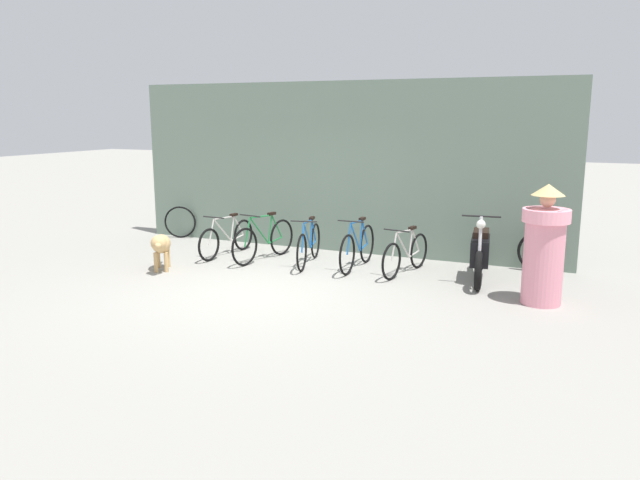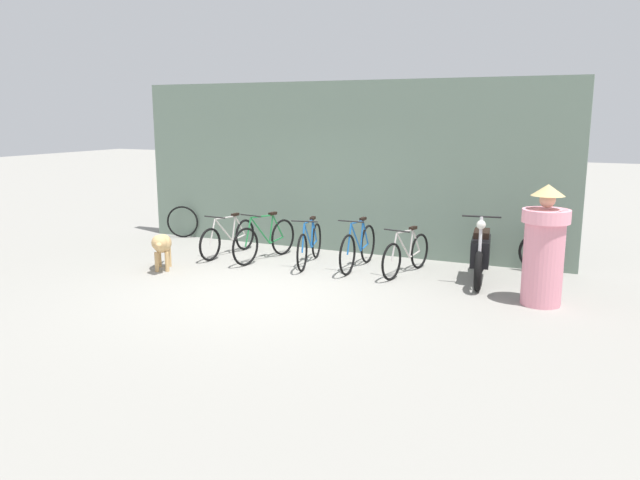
{
  "view_description": "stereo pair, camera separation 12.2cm",
  "coord_description": "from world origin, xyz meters",
  "px_view_note": "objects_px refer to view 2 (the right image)",
  "views": [
    {
      "loc": [
        4.54,
        -7.88,
        2.61
      ],
      "look_at": [
        0.58,
        1.0,
        0.65
      ],
      "focal_mm": 35.0,
      "sensor_mm": 36.0,
      "label": 1
    },
    {
      "loc": [
        4.65,
        -7.83,
        2.61
      ],
      "look_at": [
        0.58,
        1.0,
        0.65
      ],
      "focal_mm": 35.0,
      "sensor_mm": 36.0,
      "label": 2
    }
  ],
  "objects_px": {
    "bicycle_3": "(358,248)",
    "person_in_robes": "(544,246)",
    "bicycle_0": "(228,238)",
    "bicycle_2": "(310,245)",
    "spare_tire_right": "(539,253)",
    "motorcycle": "(480,254)",
    "bicycle_1": "(265,240)",
    "spare_tire_left": "(183,222)",
    "bicycle_4": "(406,254)",
    "stray_dog": "(162,244)"
  },
  "relations": [
    {
      "from": "bicycle_0",
      "to": "bicycle_3",
      "type": "distance_m",
      "value": 2.61
    },
    {
      "from": "bicycle_3",
      "to": "spare_tire_left",
      "type": "height_order",
      "value": "bicycle_3"
    },
    {
      "from": "motorcycle",
      "to": "spare_tire_right",
      "type": "bearing_deg",
      "value": 131.3
    },
    {
      "from": "bicycle_0",
      "to": "bicycle_1",
      "type": "height_order",
      "value": "bicycle_1"
    },
    {
      "from": "bicycle_2",
      "to": "spare_tire_right",
      "type": "xyz_separation_m",
      "value": [
        3.75,
        1.07,
        -0.01
      ]
    },
    {
      "from": "bicycle_2",
      "to": "bicycle_4",
      "type": "distance_m",
      "value": 1.76
    },
    {
      "from": "bicycle_4",
      "to": "stray_dog",
      "type": "height_order",
      "value": "bicycle_4"
    },
    {
      "from": "bicycle_1",
      "to": "bicycle_3",
      "type": "height_order",
      "value": "bicycle_3"
    },
    {
      "from": "bicycle_0",
      "to": "bicycle_2",
      "type": "distance_m",
      "value": 1.71
    },
    {
      "from": "bicycle_4",
      "to": "person_in_robes",
      "type": "relative_size",
      "value": 0.93
    },
    {
      "from": "bicycle_1",
      "to": "person_in_robes",
      "type": "distance_m",
      "value": 4.94
    },
    {
      "from": "bicycle_2",
      "to": "motorcycle",
      "type": "relative_size",
      "value": 0.89
    },
    {
      "from": "person_in_robes",
      "to": "stray_dog",
      "type": "bearing_deg",
      "value": 44.73
    },
    {
      "from": "bicycle_0",
      "to": "bicycle_2",
      "type": "relative_size",
      "value": 1.01
    },
    {
      "from": "person_in_robes",
      "to": "spare_tire_right",
      "type": "bearing_deg",
      "value": -44.83
    },
    {
      "from": "bicycle_2",
      "to": "bicycle_4",
      "type": "bearing_deg",
      "value": 79.83
    },
    {
      "from": "bicycle_2",
      "to": "bicycle_0",
      "type": "bearing_deg",
      "value": -102.36
    },
    {
      "from": "bicycle_0",
      "to": "motorcycle",
      "type": "xyz_separation_m",
      "value": [
        4.66,
        0.11,
        0.11
      ]
    },
    {
      "from": "bicycle_4",
      "to": "person_in_robes",
      "type": "distance_m",
      "value": 2.42
    },
    {
      "from": "spare_tire_left",
      "to": "bicycle_4",
      "type": "bearing_deg",
      "value": -10.9
    },
    {
      "from": "bicycle_1",
      "to": "motorcycle",
      "type": "height_order",
      "value": "motorcycle"
    },
    {
      "from": "motorcycle",
      "to": "spare_tire_right",
      "type": "relative_size",
      "value": 2.72
    },
    {
      "from": "bicycle_4",
      "to": "bicycle_0",
      "type": "bearing_deg",
      "value": -78.39
    },
    {
      "from": "bicycle_0",
      "to": "stray_dog",
      "type": "relative_size",
      "value": 1.82
    },
    {
      "from": "bicycle_0",
      "to": "bicycle_3",
      "type": "relative_size",
      "value": 1.01
    },
    {
      "from": "bicycle_1",
      "to": "spare_tire_right",
      "type": "relative_size",
      "value": 2.5
    },
    {
      "from": "person_in_robes",
      "to": "spare_tire_right",
      "type": "distance_m",
      "value": 1.94
    },
    {
      "from": "bicycle_2",
      "to": "bicycle_3",
      "type": "distance_m",
      "value": 0.9
    },
    {
      "from": "person_in_robes",
      "to": "spare_tire_right",
      "type": "height_order",
      "value": "person_in_robes"
    },
    {
      "from": "bicycle_3",
      "to": "person_in_robes",
      "type": "height_order",
      "value": "person_in_robes"
    },
    {
      "from": "person_in_robes",
      "to": "motorcycle",
      "type": "bearing_deg",
      "value": -3.73
    },
    {
      "from": "bicycle_1",
      "to": "bicycle_4",
      "type": "relative_size",
      "value": 1.1
    },
    {
      "from": "spare_tire_left",
      "to": "bicycle_3",
      "type": "bearing_deg",
      "value": -12.76
    },
    {
      "from": "bicycle_3",
      "to": "bicycle_4",
      "type": "bearing_deg",
      "value": 88.57
    },
    {
      "from": "person_in_robes",
      "to": "bicycle_2",
      "type": "bearing_deg",
      "value": 27.21
    },
    {
      "from": "bicycle_0",
      "to": "bicycle_2",
      "type": "height_order",
      "value": "bicycle_2"
    },
    {
      "from": "stray_dog",
      "to": "person_in_robes",
      "type": "distance_m",
      "value": 6.1
    },
    {
      "from": "bicycle_1",
      "to": "bicycle_3",
      "type": "relative_size",
      "value": 1.04
    },
    {
      "from": "bicycle_0",
      "to": "spare_tire_right",
      "type": "distance_m",
      "value": 5.57
    },
    {
      "from": "spare_tire_right",
      "to": "motorcycle",
      "type": "bearing_deg",
      "value": -130.53
    },
    {
      "from": "bicycle_2",
      "to": "bicycle_3",
      "type": "bearing_deg",
      "value": 82.25
    },
    {
      "from": "person_in_robes",
      "to": "spare_tire_left",
      "type": "bearing_deg",
      "value": 24.64
    },
    {
      "from": "bicycle_1",
      "to": "person_in_robes",
      "type": "xyz_separation_m",
      "value": [
        4.85,
        -0.76,
        0.46
      ]
    },
    {
      "from": "person_in_robes",
      "to": "spare_tire_left",
      "type": "xyz_separation_m",
      "value": [
        -7.53,
        1.87,
        -0.49
      ]
    },
    {
      "from": "bicycle_3",
      "to": "bicycle_4",
      "type": "relative_size",
      "value": 1.07
    },
    {
      "from": "bicycle_1",
      "to": "motorcycle",
      "type": "distance_m",
      "value": 3.84
    },
    {
      "from": "bicycle_3",
      "to": "spare_tire_right",
      "type": "height_order",
      "value": "bicycle_3"
    },
    {
      "from": "motorcycle",
      "to": "bicycle_0",
      "type": "bearing_deg",
      "value": -96.82
    },
    {
      "from": "bicycle_1",
      "to": "spare_tire_right",
      "type": "bearing_deg",
      "value": 113.27
    },
    {
      "from": "bicycle_4",
      "to": "bicycle_2",
      "type": "bearing_deg",
      "value": -77.31
    }
  ]
}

